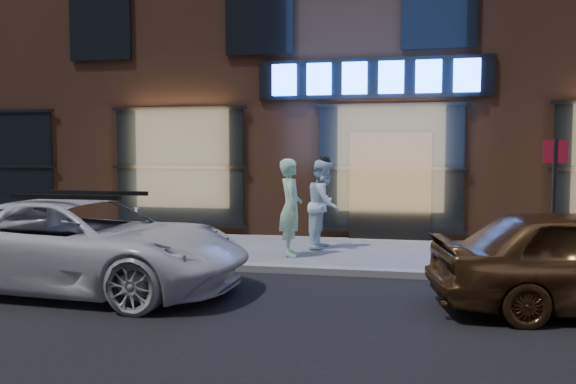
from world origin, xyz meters
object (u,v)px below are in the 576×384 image
object	(u,v)px
white_suv	(83,244)
man_cap	(324,204)
man_bowtie	(291,207)
sign_post	(554,196)

from	to	relation	value
white_suv	man_cap	bearing A→B (deg)	-31.80
man_bowtie	man_cap	distance (m)	1.07
white_suv	sign_post	world-z (taller)	sign_post
man_cap	sign_post	bearing A→B (deg)	-113.91
man_bowtie	white_suv	xyz separation A→B (m)	(-2.37, -3.18, -0.26)
man_bowtie	white_suv	distance (m)	3.97
man_cap	white_suv	size ratio (longest dim) A/B	0.38
sign_post	man_cap	bearing A→B (deg)	156.94
man_cap	sign_post	size ratio (longest dim) A/B	0.84
white_suv	sign_post	bearing A→B (deg)	-71.12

